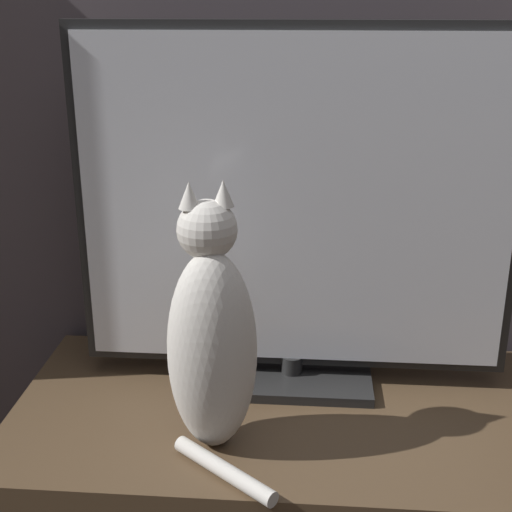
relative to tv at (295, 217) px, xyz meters
name	(u,v)px	position (x,y,z in m)	size (l,w,h in m)	color
tv_stand	(308,500)	(0.04, -0.11, -0.58)	(1.18, 0.56, 0.44)	brown
tv	(295,217)	(0.00, 0.00, 0.00)	(0.87, 0.20, 0.73)	black
cat	(212,339)	(-0.13, -0.23, -0.15)	(0.22, 0.27, 0.48)	silver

